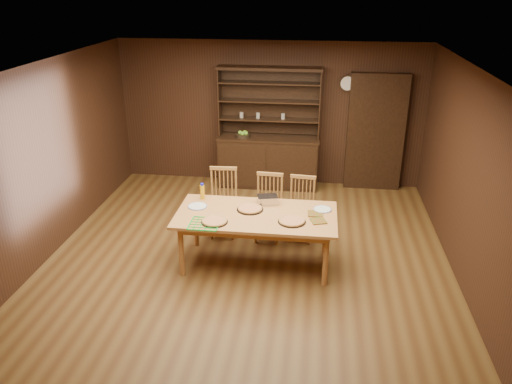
# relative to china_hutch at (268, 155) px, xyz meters

# --- Properties ---
(floor) EXTENTS (6.00, 6.00, 0.00)m
(floor) POSITION_rel_china_hutch_xyz_m (0.00, -2.75, -0.60)
(floor) COLOR brown
(floor) RESTS_ON ground
(room_shell) EXTENTS (6.00, 6.00, 6.00)m
(room_shell) POSITION_rel_china_hutch_xyz_m (0.00, -2.75, 0.98)
(room_shell) COLOR white
(room_shell) RESTS_ON floor
(china_hutch) EXTENTS (1.84, 0.52, 2.17)m
(china_hutch) POSITION_rel_china_hutch_xyz_m (0.00, 0.00, 0.00)
(china_hutch) COLOR black
(china_hutch) RESTS_ON floor
(doorway) EXTENTS (1.00, 0.18, 2.10)m
(doorway) POSITION_rel_china_hutch_xyz_m (1.90, 0.15, 0.45)
(doorway) COLOR black
(doorway) RESTS_ON floor
(wall_clock) EXTENTS (0.30, 0.05, 0.30)m
(wall_clock) POSITION_rel_china_hutch_xyz_m (1.35, 0.20, 1.30)
(wall_clock) COLOR black
(wall_clock) RESTS_ON room_shell
(dining_table) EXTENTS (2.09, 1.05, 0.75)m
(dining_table) POSITION_rel_china_hutch_xyz_m (0.13, -2.81, 0.08)
(dining_table) COLOR #C47F44
(dining_table) RESTS_ON floor
(chair_left) EXTENTS (0.45, 0.43, 1.03)m
(chair_left) POSITION_rel_china_hutch_xyz_m (-0.47, -1.96, -0.05)
(chair_left) COLOR #A06D37
(chair_left) RESTS_ON floor
(chair_center) EXTENTS (0.43, 0.41, 0.99)m
(chair_center) POSITION_rel_china_hutch_xyz_m (0.22, -2.02, -0.07)
(chair_center) COLOR #A06D37
(chair_center) RESTS_ON floor
(chair_right) EXTENTS (0.42, 0.41, 0.96)m
(chair_right) POSITION_rel_china_hutch_xyz_m (0.69, -1.96, -0.09)
(chair_right) COLOR #A06D37
(chair_right) RESTS_ON floor
(pizza_left) EXTENTS (0.34, 0.34, 0.04)m
(pizza_left) POSITION_rel_china_hutch_xyz_m (-0.36, -3.12, 0.17)
(pizza_left) COLOR black
(pizza_left) RESTS_ON dining_table
(pizza_right) EXTENTS (0.35, 0.35, 0.04)m
(pizza_right) POSITION_rel_china_hutch_xyz_m (0.61, -2.98, 0.17)
(pizza_right) COLOR black
(pizza_right) RESTS_ON dining_table
(pizza_center) EXTENTS (0.35, 0.35, 0.04)m
(pizza_center) POSITION_rel_china_hutch_xyz_m (0.04, -2.70, 0.17)
(pizza_center) COLOR black
(pizza_center) RESTS_ON dining_table
(cooling_rack) EXTENTS (0.44, 0.44, 0.02)m
(cooling_rack) POSITION_rel_china_hutch_xyz_m (-0.47, -3.18, 0.16)
(cooling_rack) COLOR #0DA929
(cooling_rack) RESTS_ON dining_table
(plate_left) EXTENTS (0.26, 0.26, 0.02)m
(plate_left) POSITION_rel_china_hutch_xyz_m (-0.68, -2.69, 0.16)
(plate_left) COLOR silver
(plate_left) RESTS_ON dining_table
(plate_right) EXTENTS (0.24, 0.24, 0.02)m
(plate_right) POSITION_rel_china_hutch_xyz_m (0.99, -2.58, 0.16)
(plate_right) COLOR silver
(plate_right) RESTS_ON dining_table
(foil_dish) EXTENTS (0.31, 0.26, 0.11)m
(foil_dish) POSITION_rel_china_hutch_xyz_m (0.24, -2.46, 0.21)
(foil_dish) COLOR silver
(foil_dish) RESTS_ON dining_table
(juice_bottle) EXTENTS (0.06, 0.06, 0.23)m
(juice_bottle) POSITION_rel_china_hutch_xyz_m (-0.67, -2.43, 0.26)
(juice_bottle) COLOR #D69C0B
(juice_bottle) RESTS_ON dining_table
(pot_holder_a) EXTENTS (0.23, 0.23, 0.01)m
(pot_holder_a) POSITION_rel_china_hutch_xyz_m (0.94, -2.93, 0.16)
(pot_holder_a) COLOR #9E1312
(pot_holder_a) RESTS_ON dining_table
(pot_holder_b) EXTENTS (0.20, 0.20, 0.01)m
(pot_holder_b) POSITION_rel_china_hutch_xyz_m (0.90, -2.72, 0.16)
(pot_holder_b) COLOR #9E1312
(pot_holder_b) RESTS_ON dining_table
(fruit_bowl) EXTENTS (0.26, 0.26, 0.12)m
(fruit_bowl) POSITION_rel_china_hutch_xyz_m (-0.46, -0.07, 0.39)
(fruit_bowl) COLOR black
(fruit_bowl) RESTS_ON china_hutch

